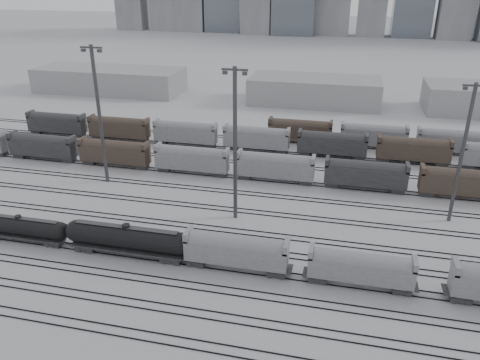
% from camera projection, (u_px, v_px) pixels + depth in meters
% --- Properties ---
extents(ground, '(900.00, 900.00, 0.00)m').
position_uv_depth(ground, '(180.00, 266.00, 64.87)').
color(ground, silver).
rests_on(ground, ground).
extents(tracks, '(220.00, 71.50, 0.16)m').
position_uv_depth(tracks, '(215.00, 209.00, 80.43)').
color(tracks, black).
rests_on(tracks, ground).
extents(tank_car_a, '(16.17, 2.70, 4.00)m').
position_uv_depth(tank_car_a, '(20.00, 227.00, 70.25)').
color(tank_car_a, black).
rests_on(tank_car_a, ground).
extents(tank_car_b, '(19.11, 3.19, 4.72)m').
position_uv_depth(tank_car_b, '(127.00, 238.00, 66.38)').
color(tank_car_b, black).
rests_on(tank_car_b, ground).
extents(hopper_car_a, '(14.14, 2.81, 5.06)m').
position_uv_depth(hopper_car_a, '(236.00, 250.00, 62.87)').
color(hopper_car_a, black).
rests_on(hopper_car_a, ground).
extents(hopper_car_b, '(13.34, 2.65, 4.77)m').
position_uv_depth(hopper_car_b, '(361.00, 267.00, 59.49)').
color(hopper_car_b, black).
rests_on(hopper_car_b, ground).
extents(light_mast_b, '(4.16, 0.67, 25.99)m').
position_uv_depth(light_mast_b, '(99.00, 113.00, 85.89)').
color(light_mast_b, '#3C3C3F').
rests_on(light_mast_b, ground).
extents(light_mast_c, '(3.98, 0.64, 24.86)m').
position_uv_depth(light_mast_c, '(235.00, 142.00, 72.60)').
color(light_mast_c, '#3C3C3F').
rests_on(light_mast_c, ground).
extents(light_mast_d, '(3.64, 0.58, 22.73)m').
position_uv_depth(light_mast_d, '(462.00, 152.00, 71.99)').
color(light_mast_d, '#3C3C3F').
rests_on(light_mast_d, ground).
extents(bg_string_near, '(151.00, 3.00, 5.60)m').
position_uv_depth(bg_string_near, '(275.00, 168.00, 90.57)').
color(bg_string_near, gray).
rests_on(bg_string_near, ground).
extents(bg_string_mid, '(151.00, 3.00, 5.60)m').
position_uv_depth(bg_string_mid, '(332.00, 145.00, 102.72)').
color(bg_string_mid, black).
rests_on(bg_string_mid, ground).
extents(bg_string_far, '(66.00, 3.00, 5.60)m').
position_uv_depth(bg_string_far, '(412.00, 139.00, 106.15)').
color(bg_string_far, '#45372C').
rests_on(bg_string_far, ground).
extents(warehouse_left, '(50.00, 18.00, 8.00)m').
position_uv_depth(warehouse_left, '(110.00, 80.00, 160.56)').
color(warehouse_left, '#A5A6A8').
rests_on(warehouse_left, ground).
extents(warehouse_mid, '(40.00, 18.00, 8.00)m').
position_uv_depth(warehouse_mid, '(315.00, 90.00, 145.80)').
color(warehouse_mid, '#A5A6A8').
rests_on(warehouse_mid, ground).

